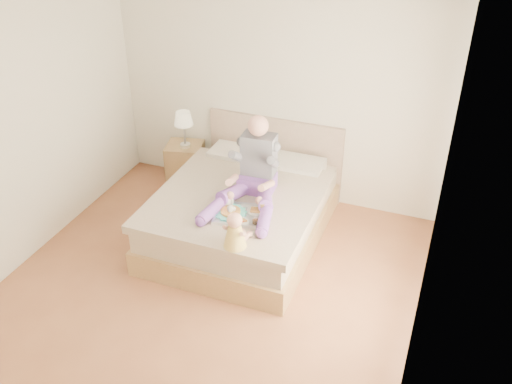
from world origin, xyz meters
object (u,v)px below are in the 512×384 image
(nightstand, at_px, (186,164))
(tray, at_px, (241,213))
(bed, at_px, (245,209))
(adult, at_px, (253,175))
(baby, at_px, (235,233))

(nightstand, bearing_deg, tray, -58.04)
(bed, xyz_separation_m, nightstand, (-1.14, 0.77, -0.04))
(adult, height_order, baby, adult)
(bed, bearing_deg, adult, -40.31)
(tray, xyz_separation_m, baby, (0.14, -0.47, 0.11))
(bed, relative_size, baby, 6.05)
(nightstand, xyz_separation_m, tray, (1.31, -1.30, 0.37))
(tray, bearing_deg, bed, 96.64)
(tray, height_order, baby, baby)
(bed, distance_m, baby, 1.14)
(adult, distance_m, baby, 0.89)
(nightstand, height_order, adult, adult)
(tray, distance_m, baby, 0.51)
(bed, xyz_separation_m, baby, (0.32, -1.00, 0.44))
(nightstand, relative_size, adult, 0.51)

